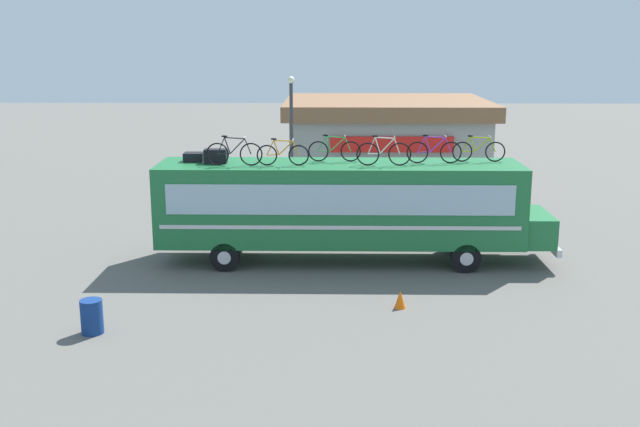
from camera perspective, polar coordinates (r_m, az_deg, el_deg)
The scene contains 14 objects.
ground_plane at distance 24.77m, azimuth 1.46°, elevation -3.60°, with size 120.00×120.00×0.00m, color #605E59.
bus at distance 24.29m, azimuth 1.91°, elevation 0.75°, with size 12.70×2.63×3.23m.
luggage_bag_1 at distance 24.77m, azimuth -9.53°, elevation 4.24°, with size 0.63×0.52×0.28m, color black.
luggage_bag_2 at distance 24.29m, azimuth -7.90°, elevation 4.32°, with size 0.71×0.41×0.45m, color black.
rooftop_bicycle_1 at distance 23.73m, azimuth -6.52°, elevation 4.57°, with size 1.77×0.44×0.95m.
rooftop_bicycle_2 at distance 23.63m, azimuth -2.85°, elevation 4.52°, with size 1.65×0.44×0.86m.
rooftop_bicycle_3 at distance 24.37m, azimuth 1.09°, elevation 4.82°, with size 1.71×0.44×0.88m.
rooftop_bicycle_4 at distance 23.66m, azimuth 4.84°, elevation 4.59°, with size 1.72×0.44×0.96m.
rooftop_bicycle_5 at distance 24.28m, azimuth 8.63°, elevation 4.68°, with size 1.76×0.44×0.93m.
rooftop_bicycle_6 at distance 24.85m, azimuth 11.91°, elevation 4.69°, with size 1.72×0.44×0.87m.
roadside_building at distance 38.12m, azimuth 4.98°, elevation 5.57°, with size 9.96×8.61×4.13m.
trash_bin at distance 19.60m, azimuth -16.89°, elevation -7.48°, with size 0.55×0.55×0.86m, color navy.
traffic_cone at distance 20.61m, azimuth 6.09°, elevation -6.48°, with size 0.32×0.32×0.49m, color orange.
street_lamp at distance 30.32m, azimuth -2.17°, elevation 5.73°, with size 0.29×0.29×5.66m.
Camera 1 is at (-0.22, -23.71, 7.18)m, focal length 42.28 mm.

